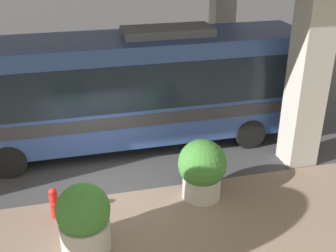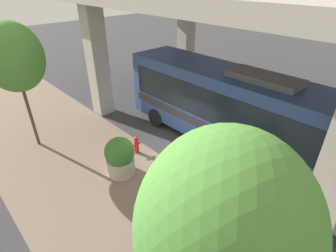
# 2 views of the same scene
# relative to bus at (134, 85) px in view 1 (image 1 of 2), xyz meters

# --- Properties ---
(ground_plane) EXTENTS (80.00, 80.00, 0.00)m
(ground_plane) POSITION_rel_bus_xyz_m (-2.80, 1.31, -2.08)
(ground_plane) COLOR #38383A
(ground_plane) RESTS_ON ground
(bus) EXTENTS (2.58, 11.08, 3.85)m
(bus) POSITION_rel_bus_xyz_m (0.00, 0.00, 0.00)
(bus) COLOR #334C8C
(bus) RESTS_ON ground
(fire_hydrant) EXTENTS (0.43, 0.21, 0.87)m
(fire_hydrant) POSITION_rel_bus_xyz_m (-3.45, 2.64, -1.64)
(fire_hydrant) COLOR red
(fire_hydrant) RESTS_ON ground
(planter_front) EXTENTS (1.20, 1.20, 1.67)m
(planter_front) POSITION_rel_bus_xyz_m (-4.77, 1.96, -1.26)
(planter_front) COLOR #ADA89E
(planter_front) RESTS_ON ground
(planter_middle) EXTENTS (1.29, 1.29, 1.68)m
(planter_middle) POSITION_rel_bus_xyz_m (-3.46, -1.19, -1.22)
(planter_middle) COLOR #ADA89E
(planter_middle) RESTS_ON ground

